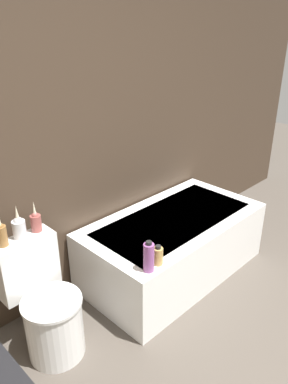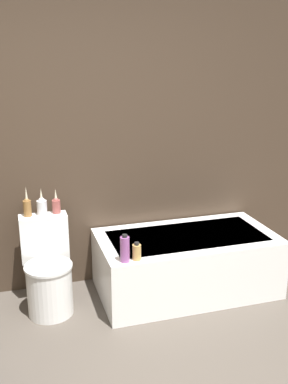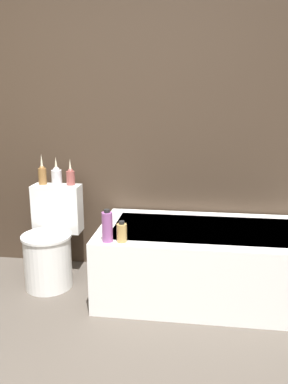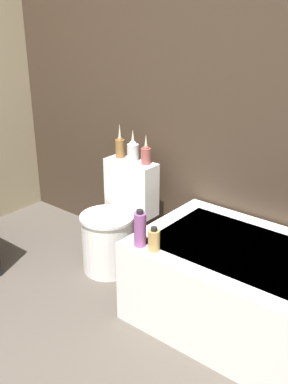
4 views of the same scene
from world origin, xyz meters
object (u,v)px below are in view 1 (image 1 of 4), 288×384
object	(u,v)px
bathtub	(173,245)
vase_silver	(19,227)
vase_gold	(1,233)
vase_bronze	(36,221)
shampoo_bottle_tall	(149,257)
shampoo_bottle_short	(158,256)
toilet	(46,307)

from	to	relation	value
bathtub	vase_silver	distance (m)	1.29
vase_gold	vase_bronze	world-z (taller)	vase_gold
bathtub	vase_gold	xyz separation A→B (m)	(-1.26, 0.23, 0.55)
vase_silver	shampoo_bottle_tall	bearing A→B (deg)	-46.83
shampoo_bottle_tall	shampoo_bottle_short	xyz separation A→B (m)	(0.09, 0.01, -0.04)
bathtub	shampoo_bottle_tall	size ratio (longest dim) A/B	6.98
bathtub	toilet	bearing A→B (deg)	177.88
toilet	vase_bronze	bearing A→B (deg)	60.36
toilet	shampoo_bottle_short	bearing A→B (deg)	-30.23
shampoo_bottle_short	vase_silver	bearing A→B (deg)	137.99
bathtub	vase_bronze	world-z (taller)	vase_bronze
toilet	vase_bronze	size ratio (longest dim) A/B	3.54
shampoo_bottle_tall	shampoo_bottle_short	world-z (taller)	shampoo_bottle_tall
vase_gold	vase_silver	world-z (taller)	vase_gold
bathtub	shampoo_bottle_short	world-z (taller)	shampoo_bottle_short
toilet	vase_silver	distance (m)	0.53
shampoo_bottle_short	vase_bronze	bearing A→B (deg)	132.23
bathtub	vase_gold	distance (m)	1.39
vase_gold	vase_bronze	distance (m)	0.23
vase_bronze	shampoo_bottle_tall	distance (m)	0.73
toilet	vase_bronze	world-z (taller)	vase_bronze
vase_gold	shampoo_bottle_short	distance (m)	0.95
vase_silver	shampoo_bottle_short	distance (m)	0.87
bathtub	shampoo_bottle_tall	distance (m)	0.78
vase_gold	shampoo_bottle_tall	size ratio (longest dim) A/B	1.14
vase_gold	shampoo_bottle_short	bearing A→B (deg)	-37.01
toilet	vase_gold	world-z (taller)	vase_gold
bathtub	toilet	world-z (taller)	toilet
vase_silver	vase_bronze	size ratio (longest dim) A/B	1.06
toilet	vase_silver	world-z (taller)	vase_silver
vase_gold	vase_silver	distance (m)	0.11
vase_silver	shampoo_bottle_tall	xyz separation A→B (m)	(0.53, -0.56, -0.20)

